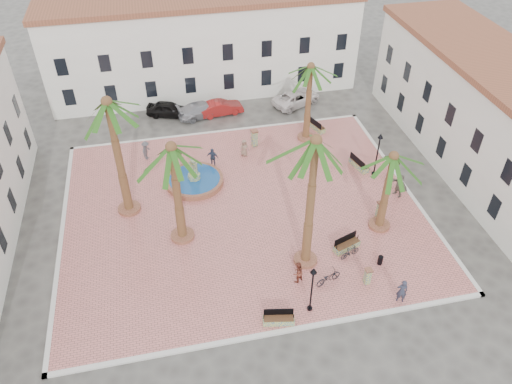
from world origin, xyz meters
The scene contains 36 objects.
ground centered at (0.00, 0.00, 0.00)m, with size 120.00×120.00×0.00m, color #56544F.
plaza centered at (0.00, 0.00, 0.07)m, with size 26.00×22.00×0.15m, color #D87771.
kerb_n centered at (0.00, 11.00, 0.08)m, with size 26.30×0.30×0.16m, color silver.
kerb_s centered at (0.00, -11.00, 0.08)m, with size 26.30×0.30×0.16m, color silver.
kerb_e centered at (13.00, 0.00, 0.08)m, with size 0.30×22.30×0.16m, color silver.
kerb_w centered at (-13.00, 0.00, 0.08)m, with size 0.30×22.30×0.16m, color silver.
building_north centered at (0.00, 19.99, 4.77)m, with size 30.40×7.40×9.50m.
building_east centered at (19.99, 2.00, 4.52)m, with size 7.40×26.40×9.00m.
fountain centered at (-3.13, 3.89, 0.47)m, with size 4.58×4.58×2.36m.
palm_nw centered at (-8.26, 1.71, 8.25)m, with size 5.44×5.44×9.42m.
palm_sw centered at (-4.69, -2.00, 6.84)m, with size 5.33×5.33×7.93m.
palm_s centered at (3.04, -6.00, 8.74)m, with size 5.11×5.11×9.89m.
palm_e centered at (9.17, -3.90, 5.50)m, with size 4.92×4.92×6.46m.
palm_ne centered at (7.34, 8.24, 6.24)m, with size 4.87×4.87×7.22m.
bench_s centered at (0.10, -10.38, 0.43)m, with size 1.92×0.89×0.98m.
bench_se centered at (6.10, -5.51, 0.44)m, with size 2.04×1.22×1.03m.
bench_e centered at (10.32, 3.07, 0.45)m, with size 1.10×2.10×1.06m.
bench_ne centered at (8.72, 9.45, 0.44)m, with size 1.20×2.03×1.02m.
lamppost_s centered at (2.17, -9.85, 2.62)m, with size 0.40×0.40×3.65m.
lamppost_e centered at (11.19, 1.94, 2.78)m, with size 0.42×0.42×3.89m.
bollard_se centered at (6.29, -8.65, 0.80)m, with size 0.46×0.46×1.25m.
bollard_n centered at (2.62, 8.06, 0.94)m, with size 0.65×0.65×1.53m.
bollard_e centered at (9.51, -3.03, 0.89)m, with size 0.57×0.57×1.42m.
litter_bin centered at (7.77, -7.30, 0.48)m, with size 0.34×0.34×0.66m, color black.
cyclist_a centered at (7.73, -10.40, 1.05)m, with size 0.66×0.43×1.81m, color #2D3042.
bicycle_a centered at (3.90, -8.11, 0.63)m, with size 0.64×1.82×0.96m, color black.
cyclist_b centered at (2.03, -7.55, 0.95)m, with size 0.78×0.61×1.60m, color brown.
bicycle_b centered at (6.04, -6.28, 0.60)m, with size 0.42×1.50×0.90m, color black.
pedestrian_fountain_a centered at (1.46, 6.74, 0.92)m, with size 0.75×0.49×1.53m, color #8B6F5C.
pedestrian_fountain_b centered at (-1.38, 5.83, 1.01)m, with size 1.01×0.42×1.72m, color #343F58.
pedestrian_north centered at (-6.65, 8.04, 0.99)m, with size 1.09×0.63×1.68m, color #4B4B50.
pedestrian_east centered at (11.93, -0.91, 1.10)m, with size 1.76×0.56×1.90m, color #665E52.
car_black centered at (-4.26, 14.99, 0.71)m, with size 1.68×4.18×1.42m, color black.
car_red centered at (0.66, 14.24, 0.69)m, with size 1.47×4.22×1.39m, color maroon.
car_silver centered at (-1.08, 14.25, 0.71)m, with size 2.00×4.91×1.42m, color #A4A5AC.
car_white centered at (8.25, 14.55, 0.70)m, with size 2.32×5.04×1.40m, color white.
Camera 1 is at (-4.98, -27.50, 24.67)m, focal length 35.00 mm.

